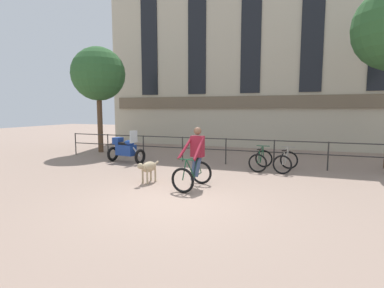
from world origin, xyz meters
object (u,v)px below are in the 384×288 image
Objects in this scene: cyclist_with_bike at (195,161)px; dog at (148,167)px; parked_bicycle_near_lamp at (261,160)px; parked_motorcycle at (126,149)px; parked_bicycle_mid_left at (286,162)px.

dog is (-1.48, -0.01, -0.30)m from cyclist_with_bike.
parked_bicycle_near_lamp reaches higher than dog.
parked_motorcycle is 6.33m from parked_bicycle_mid_left.
parked_bicycle_mid_left is (3.79, 3.15, -0.11)m from dog.
dog is 3.71m from parked_motorcycle.
cyclist_with_bike is 1.01× the size of parked_motorcycle.
parked_motorcycle is (-2.52, 2.72, 0.09)m from dog.
dog is at bearing -171.76° from cyclist_with_bike.
cyclist_with_bike reaches higher than dog.
parked_motorcycle is at bearing 143.43° from dog.
parked_motorcycle is 5.46m from parked_bicycle_near_lamp.
dog is 0.58× the size of parked_motorcycle.
parked_motorcycle is 1.45× the size of parked_bicycle_near_lamp.
parked_bicycle_mid_left is (2.31, 3.14, -0.41)m from cyclist_with_bike.
parked_bicycle_mid_left is at bearing -175.34° from parked_bicycle_near_lamp.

